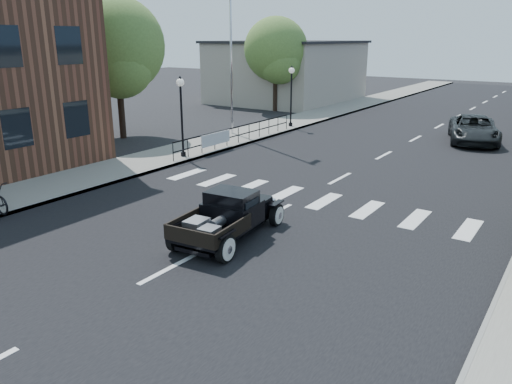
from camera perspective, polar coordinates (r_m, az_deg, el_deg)
The scene contains 14 objects.
ground at distance 14.84m, azimuth -1.96°, elevation -4.63°, with size 120.00×120.00×0.00m, color black.
road at distance 27.89m, azimuth 16.54°, elevation 5.18°, with size 14.00×80.00×0.02m, color black.
road_markings at distance 23.28m, azimuth 12.68°, elevation 3.13°, with size 12.00×60.00×0.06m, color silver, non-canonical shape.
sidewalk_left at distance 31.43m, azimuth 1.60°, elevation 7.31°, with size 3.00×80.00×0.15m, color gray.
low_building_left at distance 45.53m, azimuth 3.61°, elevation 13.48°, with size 10.00×12.00×5.00m, color #ABA290.
railing at distance 26.59m, azimuth -2.04°, elevation 6.72°, with size 0.08×10.00×1.00m, color black, non-canonical shape.
banner at distance 25.03m, azimuth -4.59°, elevation 5.54°, with size 0.04×2.20×0.60m, color silver, non-canonical shape.
lamp_post_b at distance 23.50m, azimuth -8.49°, elevation 8.50°, with size 0.36×0.36×3.72m, color black, non-canonical shape.
lamp_post_c at distance 31.53m, azimuth 4.03°, elevation 10.86°, with size 0.36×0.36×3.72m, color black, non-canonical shape.
flagpole at distance 28.90m, azimuth -2.92°, elevation 19.54°, with size 0.12×0.12×13.02m, color silver.
big_tree_near at distance 29.28m, azimuth -15.49°, elevation 13.43°, with size 5.25×5.25×7.71m, color #4E6E2F, non-canonical shape.
big_tree_far at distance 39.05m, azimuth 2.25°, elevation 14.35°, with size 4.79×4.79×7.03m, color #4E6E2F, non-canonical shape.
hotrod_pickup at distance 14.17m, azimuth -3.17°, elevation -2.68°, with size 1.90×4.06×1.41m, color black, non-canonical shape.
second_car at distance 29.76m, azimuth 23.63°, elevation 6.57°, with size 2.39×5.19×1.44m, color black.
Camera 1 is at (8.13, -11.10, 5.55)m, focal length 35.00 mm.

